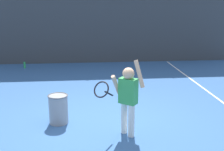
{
  "coord_description": "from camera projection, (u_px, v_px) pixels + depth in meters",
  "views": [
    {
      "loc": [
        -0.34,
        -5.19,
        2.29
      ],
      "look_at": [
        0.19,
        0.33,
        0.85
      ],
      "focal_mm": 46.67,
      "sensor_mm": 36.0,
      "label": 1
    }
  ],
  "objects": [
    {
      "name": "tennis_player",
      "position": [
        127.0,
        95.0,
        4.92
      ],
      "size": [
        0.89,
        0.5,
        1.35
      ],
      "rotation": [
        0.0,
        0.0,
        -0.69
      ],
      "color": "silver",
      "rests_on": "ground"
    },
    {
      "name": "ground_plane",
      "position": [
        104.0,
        123.0,
        5.6
      ],
      "size": [
        20.0,
        20.0,
        0.0
      ],
      "primitive_type": "plane",
      "color": "#335B93"
    },
    {
      "name": "fence_post_2",
      "position": [
        93.0,
        10.0,
        10.63
      ],
      "size": [
        0.09,
        0.09,
        3.9
      ],
      "primitive_type": "cylinder",
      "color": "slate",
      "rests_on": "ground"
    },
    {
      "name": "fence_post_1",
      "position": [
        20.0,
        10.0,
        10.39
      ],
      "size": [
        0.09,
        0.09,
        3.9
      ],
      "primitive_type": "cylinder",
      "color": "slate",
      "rests_on": "ground"
    },
    {
      "name": "back_fence_windscreen",
      "position": [
        93.0,
        12.0,
        10.59
      ],
      "size": [
        10.71,
        0.08,
        3.75
      ],
      "primitive_type": "cube",
      "color": "#383D42",
      "rests_on": "ground"
    },
    {
      "name": "fence_post_3",
      "position": [
        162.0,
        10.0,
        10.87
      ],
      "size": [
        0.09,
        0.09,
        3.9
      ],
      "primitive_type": "cylinder",
      "color": "slate",
      "rests_on": "ground"
    },
    {
      "name": "ball_hopper",
      "position": [
        58.0,
        109.0,
        5.52
      ],
      "size": [
        0.38,
        0.38,
        0.56
      ],
      "color": "gray",
      "rests_on": "ground"
    },
    {
      "name": "water_bottle",
      "position": [
        25.0,
        65.0,
        10.08
      ],
      "size": [
        0.07,
        0.07,
        0.22
      ],
      "primitive_type": "cylinder",
      "color": "green",
      "rests_on": "ground"
    },
    {
      "name": "court_line_sideline",
      "position": [
        220.0,
        101.0,
        6.83
      ],
      "size": [
        0.05,
        9.0,
        0.0
      ],
      "primitive_type": "cube",
      "color": "white",
      "rests_on": "ground"
    }
  ]
}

